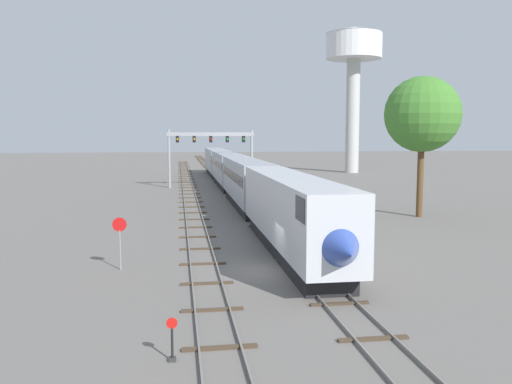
% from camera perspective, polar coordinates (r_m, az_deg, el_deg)
% --- Properties ---
extents(ground_plane, '(400.00, 400.00, 0.00)m').
position_cam_1_polar(ground_plane, '(28.81, 1.54, -8.53)').
color(ground_plane, slate).
extents(track_main, '(2.60, 200.00, 0.16)m').
position_cam_1_polar(track_main, '(88.01, -3.92, 1.43)').
color(track_main, slate).
rests_on(track_main, ground).
extents(track_near, '(2.60, 160.00, 0.16)m').
position_cam_1_polar(track_near, '(67.85, -7.23, -0.01)').
color(track_near, slate).
rests_on(track_near, ground).
extents(passenger_train, '(3.04, 85.57, 4.80)m').
position_cam_1_polar(passenger_train, '(64.38, -2.29, 1.97)').
color(passenger_train, silver).
rests_on(passenger_train, ground).
extents(signal_gantry, '(12.10, 0.49, 8.01)m').
position_cam_1_polar(signal_gantry, '(74.23, -4.88, 5.05)').
color(signal_gantry, '#999BA0').
rests_on(signal_gantry, ground).
extents(water_tower, '(10.77, 10.77, 27.71)m').
position_cam_1_polar(water_tower, '(105.82, 10.48, 14.18)').
color(water_tower, beige).
rests_on(water_tower, ground).
extents(switch_stand, '(0.36, 0.24, 1.46)m').
position_cam_1_polar(switch_stand, '(18.04, -9.01, -16.02)').
color(switch_stand, black).
rests_on(switch_stand, ground).
extents(stop_sign, '(0.76, 0.08, 2.88)m').
position_cam_1_polar(stop_sign, '(29.63, -14.45, -4.60)').
color(stop_sign, gray).
rests_on(stop_sign, ground).
extents(trackside_tree_left, '(6.65, 6.65, 12.44)m').
position_cam_1_polar(trackside_tree_left, '(49.25, 17.46, 7.94)').
color(trackside_tree_left, brown).
rests_on(trackside_tree_left, ground).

